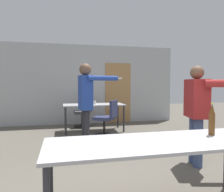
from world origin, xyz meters
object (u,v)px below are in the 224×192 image
office_chair_mid_tucked (84,113)px  office_chair_far_left (107,119)px  beer_bottle (212,120)px  drink_cup (95,103)px  person_left_plaid (86,98)px  person_right_polo (197,106)px

office_chair_mid_tucked → office_chair_far_left: size_ratio=1.00×
office_chair_mid_tucked → beer_bottle: (0.92, -4.70, 0.50)m
office_chair_mid_tucked → drink_cup: 0.82m
person_left_plaid → office_chair_mid_tucked: (0.23, 2.57, -0.63)m
office_chair_mid_tucked → person_right_polo: bearing=-159.3°
person_right_polo → drink_cup: bearing=-143.6°
office_chair_mid_tucked → office_chair_far_left: bearing=-163.0°
person_right_polo → person_left_plaid: 2.01m
beer_bottle → person_right_polo: bearing=63.0°
person_right_polo → beer_bottle: bearing=-13.1°
person_left_plaid → office_chair_far_left: person_left_plaid is taller
office_chair_mid_tucked → drink_cup: bearing=-163.3°
person_left_plaid → office_chair_far_left: 1.53m
office_chair_mid_tucked → drink_cup: (0.22, -0.69, 0.38)m
person_left_plaid → office_chair_mid_tucked: bearing=168.0°
drink_cup → office_chair_mid_tucked: bearing=107.7°
office_chair_far_left → drink_cup: (-0.22, 0.66, 0.38)m
person_right_polo → office_chair_far_left: person_right_polo is taller
office_chair_far_left → person_left_plaid: bearing=-175.1°
person_right_polo → drink_cup: person_right_polo is taller
person_right_polo → office_chair_mid_tucked: person_right_polo is taller
office_chair_mid_tucked → office_chair_far_left: office_chair_mid_tucked is taller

